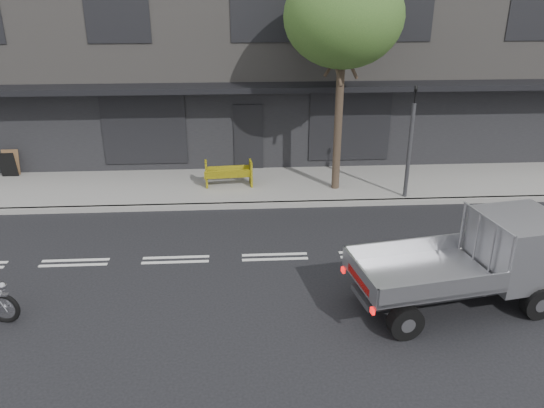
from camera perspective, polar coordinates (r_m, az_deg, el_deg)
The scene contains 9 objects.
ground at distance 12.98m, azimuth 0.30°, elevation -5.72°, with size 80.00×80.00×0.00m, color black.
sidewalk at distance 17.23m, azimuth -0.73°, elevation 1.98°, with size 32.00×3.20×0.15m, color gray.
kerb at distance 15.74m, azimuth -0.44°, elevation -0.09°, with size 32.00×0.20×0.15m, color gray.
building_main at distance 22.80m, azimuth -1.64°, elevation 17.26°, with size 26.00×10.00×8.00m, color slate.
street_tree at distance 15.89m, azimuth 7.69°, elevation 19.29°, with size 3.40×3.40×6.74m.
traffic_light_pole at distance 16.20m, azimuth 14.57°, elevation 5.76°, with size 0.12×0.12×3.50m.
flatbed_ute at distance 11.77m, azimuth 23.43°, elevation -4.81°, with size 4.46×2.38×1.96m.
construction_barrier at distance 16.75m, azimuth -4.70°, elevation 3.11°, with size 1.52×0.61×0.85m, color yellow, non-canonical shape.
sandwich_board at distance 19.72m, azimuth -26.56°, elevation 3.79°, with size 0.54×0.36×0.86m, color black, non-canonical shape.
Camera 1 is at (-0.76, -11.38, 6.20)m, focal length 35.00 mm.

